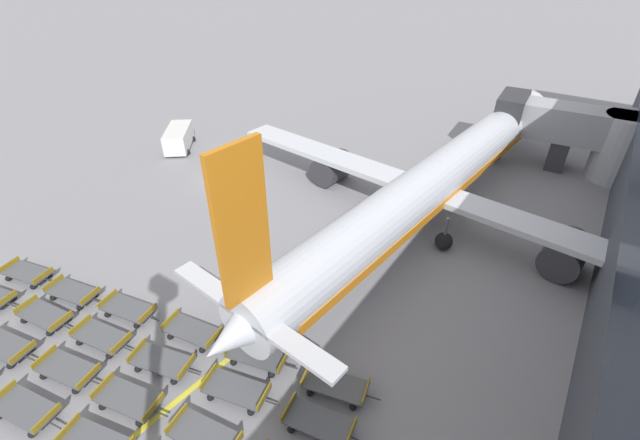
% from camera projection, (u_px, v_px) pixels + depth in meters
% --- Properties ---
extents(ground_plane, '(500.00, 500.00, 0.00)m').
position_uv_depth(ground_plane, '(222.00, 180.00, 39.44)').
color(ground_plane, gray).
extents(jet_bridge, '(13.90, 5.72, 6.27)m').
position_uv_depth(jet_bridge, '(585.00, 135.00, 39.09)').
color(jet_bridge, '#A8AAB2').
rests_on(jet_bridge, ground_plane).
extents(airplane, '(38.08, 44.21, 12.55)m').
position_uv_depth(airplane, '(438.00, 180.00, 32.62)').
color(airplane, silver).
rests_on(airplane, ground_plane).
extents(service_van, '(5.01, 5.50, 2.18)m').
position_uv_depth(service_van, '(179.00, 138.00, 44.63)').
color(service_van, white).
rests_on(service_van, ground_plane).
extents(baggage_dolly_row_near_col_c, '(3.91, 1.98, 0.92)m').
position_uv_depth(baggage_dolly_row_near_col_c, '(26.00, 409.00, 19.82)').
color(baggage_dolly_row_near_col_c, '#515459').
rests_on(baggage_dolly_row_near_col_c, ground_plane).
extents(baggage_dolly_row_mid_a_col_b, '(3.91, 2.02, 0.92)m').
position_uv_depth(baggage_dolly_row_mid_a_col_b, '(5.00, 346.00, 22.84)').
color(baggage_dolly_row_mid_a_col_b, '#515459').
rests_on(baggage_dolly_row_mid_a_col_b, ground_plane).
extents(baggage_dolly_row_mid_a_col_c, '(3.91, 2.05, 0.92)m').
position_uv_depth(baggage_dolly_row_mid_a_col_c, '(68.00, 370.00, 21.62)').
color(baggage_dolly_row_mid_a_col_c, '#515459').
rests_on(baggage_dolly_row_mid_a_col_c, ground_plane).
extents(baggage_dolly_row_mid_a_col_d, '(3.91, 2.08, 0.92)m').
position_uv_depth(baggage_dolly_row_mid_a_col_d, '(129.00, 399.00, 20.23)').
color(baggage_dolly_row_mid_a_col_d, '#515459').
rests_on(baggage_dolly_row_mid_a_col_d, ground_plane).
extents(baggage_dolly_row_mid_a_col_e, '(3.90, 1.90, 0.92)m').
position_uv_depth(baggage_dolly_row_mid_a_col_e, '(205.00, 436.00, 18.75)').
color(baggage_dolly_row_mid_a_col_e, '#515459').
rests_on(baggage_dolly_row_mid_a_col_e, ground_plane).
extents(baggage_dolly_row_mid_b_col_b, '(3.90, 1.89, 0.92)m').
position_uv_depth(baggage_dolly_row_mid_b_col_b, '(45.00, 316.00, 24.69)').
color(baggage_dolly_row_mid_b_col_b, '#515459').
rests_on(baggage_dolly_row_mid_b_col_b, ground_plane).
extents(baggage_dolly_row_mid_b_col_c, '(3.91, 1.96, 0.92)m').
position_uv_depth(baggage_dolly_row_mid_b_col_c, '(102.00, 337.00, 23.38)').
color(baggage_dolly_row_mid_b_col_c, '#515459').
rests_on(baggage_dolly_row_mid_b_col_c, ground_plane).
extents(baggage_dolly_row_mid_b_col_d, '(3.90, 2.19, 0.92)m').
position_uv_depth(baggage_dolly_row_mid_b_col_d, '(162.00, 362.00, 22.03)').
color(baggage_dolly_row_mid_b_col_d, '#515459').
rests_on(baggage_dolly_row_mid_b_col_d, ground_plane).
extents(baggage_dolly_row_mid_b_col_e, '(3.91, 2.14, 0.92)m').
position_uv_depth(baggage_dolly_row_mid_b_col_e, '(236.00, 390.00, 20.66)').
color(baggage_dolly_row_mid_b_col_e, '#515459').
rests_on(baggage_dolly_row_mid_b_col_e, ground_plane).
extents(baggage_dolly_row_mid_b_col_f, '(3.91, 1.96, 0.92)m').
position_uv_depth(baggage_dolly_row_mid_b_col_f, '(319.00, 423.00, 19.26)').
color(baggage_dolly_row_mid_b_col_f, '#515459').
rests_on(baggage_dolly_row_mid_b_col_f, ground_plane).
extents(baggage_dolly_row_far_col_a, '(3.91, 2.11, 0.92)m').
position_uv_depth(baggage_dolly_row_far_col_a, '(27.00, 273.00, 27.80)').
color(baggage_dolly_row_far_col_a, '#515459').
rests_on(baggage_dolly_row_far_col_a, ground_plane).
extents(baggage_dolly_row_far_col_b, '(3.91, 2.06, 0.92)m').
position_uv_depth(baggage_dolly_row_far_col_b, '(73.00, 292.00, 26.31)').
color(baggage_dolly_row_far_col_b, '#515459').
rests_on(baggage_dolly_row_far_col_b, ground_plane).
extents(baggage_dolly_row_far_col_c, '(3.91, 2.02, 0.92)m').
position_uv_depth(baggage_dolly_row_far_col_c, '(128.00, 309.00, 25.13)').
color(baggage_dolly_row_far_col_c, '#515459').
rests_on(baggage_dolly_row_far_col_c, ground_plane).
extents(baggage_dolly_row_far_col_d, '(3.91, 1.93, 0.92)m').
position_uv_depth(baggage_dolly_row_far_col_d, '(193.00, 331.00, 23.71)').
color(baggage_dolly_row_far_col_d, '#515459').
rests_on(baggage_dolly_row_far_col_d, ground_plane).
extents(baggage_dolly_row_far_col_e, '(3.90, 2.15, 0.92)m').
position_uv_depth(baggage_dolly_row_far_col_e, '(257.00, 355.00, 22.36)').
color(baggage_dolly_row_far_col_e, '#515459').
rests_on(baggage_dolly_row_far_col_e, ground_plane).
extents(baggage_dolly_row_far_col_f, '(3.90, 2.15, 0.92)m').
position_uv_depth(baggage_dolly_row_far_col_f, '(335.00, 385.00, 20.88)').
color(baggage_dolly_row_far_col_f, '#515459').
rests_on(baggage_dolly_row_far_col_f, ground_plane).
extents(stand_guidance_stripe, '(4.29, 37.62, 0.01)m').
position_uv_depth(stand_guidance_stripe, '(342.00, 267.00, 29.08)').
color(stand_guidance_stripe, yellow).
rests_on(stand_guidance_stripe, ground_plane).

